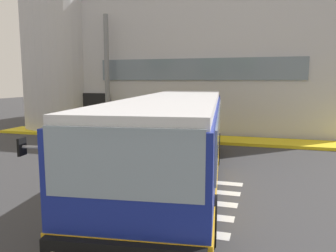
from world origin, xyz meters
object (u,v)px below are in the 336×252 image
Objects in this scene: passenger_near_column at (112,118)px; passenger_by_doorway at (131,117)px; bus_main_foreground at (176,141)px; safety_bollard_yellow at (134,133)px; entry_support_column at (107,74)px.

passenger_by_doorway is at bearing 42.48° from passenger_near_column.
passenger_by_doorway is at bearing 121.47° from bus_main_foreground.
bus_main_foreground is 7.57m from safety_bollard_yellow.
passenger_near_column is 1.86× the size of safety_bollard_yellow.
bus_main_foreground is 9.20m from passenger_by_doorway.
passenger_near_column is at bearing -53.02° from entry_support_column.
passenger_near_column is 1.00× the size of passenger_by_doorway.
passenger_near_column is (0.80, -1.06, -2.47)m from entry_support_column.
safety_bollard_yellow is at bearing -24.66° from passenger_near_column.
bus_main_foreground reaches higher than safety_bollard_yellow.
safety_bollard_yellow is (0.78, -1.49, -0.66)m from passenger_by_doorway.
entry_support_column is at bearing 169.32° from passenger_by_doorway.
safety_bollard_yellow is (1.61, -0.74, -0.63)m from passenger_near_column.
bus_main_foreground is at bearing -57.67° from safety_bollard_yellow.
bus_main_foreground is at bearing -58.53° from passenger_by_doorway.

